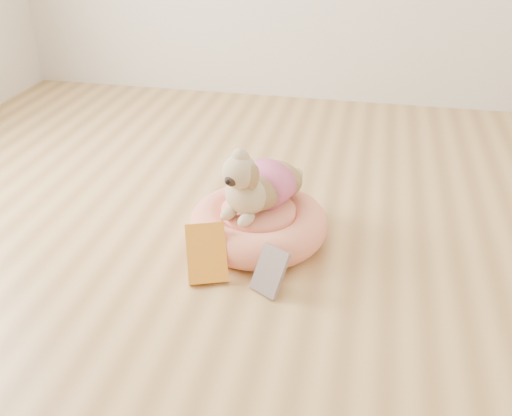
% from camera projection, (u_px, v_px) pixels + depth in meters
% --- Properties ---
extents(floor, '(4.50, 4.50, 0.00)m').
position_uv_depth(floor, '(206.00, 281.00, 2.23)').
color(floor, '#AC7D47').
rests_on(floor, ground).
extents(pet_bed, '(0.60, 0.60, 0.15)m').
position_uv_depth(pet_bed, '(258.00, 224.00, 2.46)').
color(pet_bed, '#FE8C63').
rests_on(pet_bed, floor).
extents(dog, '(0.44, 0.52, 0.32)m').
position_uv_depth(dog, '(258.00, 173.00, 2.35)').
color(dog, brown).
rests_on(dog, pet_bed).
extents(book_yellow, '(0.20, 0.21, 0.20)m').
position_uv_depth(book_yellow, '(206.00, 253.00, 2.22)').
color(book_yellow, yellow).
rests_on(book_yellow, floor).
extents(book_white, '(0.16, 0.15, 0.17)m').
position_uv_depth(book_white, '(270.00, 271.00, 2.15)').
color(book_white, silver).
rests_on(book_white, floor).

